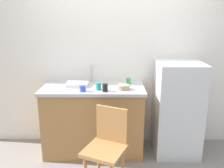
{
  "coord_description": "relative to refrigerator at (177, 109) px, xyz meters",
  "views": [
    {
      "loc": [
        -0.04,
        -2.36,
        1.82
      ],
      "look_at": [
        -0.05,
        0.6,
        0.99
      ],
      "focal_mm": 38.32,
      "sensor_mm": 36.0,
      "label": 1
    }
  ],
  "objects": [
    {
      "name": "chair",
      "position": [
        -0.92,
        -0.73,
        -0.13
      ],
      "size": [
        0.53,
        0.53,
        0.89
      ],
      "rotation": [
        0.0,
        0.0,
        -0.42
      ],
      "color": "#A87542",
      "rests_on": "ground_plane"
    },
    {
      "name": "back_wall",
      "position": [
        -0.82,
        0.35,
        0.72
      ],
      "size": [
        4.8,
        0.1,
        2.69
      ],
      "primitive_type": "cube",
      "color": "white",
      "rests_on": "ground_plane"
    },
    {
      "name": "cup_green",
      "position": [
        -0.65,
        0.13,
        0.35
      ],
      "size": [
        0.06,
        0.06,
        0.08
      ],
      "primitive_type": "cylinder",
      "color": "green",
      "rests_on": "countertop"
    },
    {
      "name": "cabinet_base",
      "position": [
        -1.12,
        0.0,
        -0.18
      ],
      "size": [
        1.3,
        0.6,
        0.9
      ],
      "primitive_type": "cube",
      "color": "#A87542",
      "rests_on": "ground_plane"
    },
    {
      "name": "cup_black",
      "position": [
        -0.95,
        -0.21,
        0.36
      ],
      "size": [
        0.07,
        0.07,
        0.1
      ],
      "primitive_type": "cylinder",
      "color": "black",
      "rests_on": "countertop"
    },
    {
      "name": "countertop",
      "position": [
        -1.12,
        0.0,
        0.29
      ],
      "size": [
        1.34,
        0.64,
        0.04
      ],
      "primitive_type": "cube",
      "color": "#B7B7BC",
      "rests_on": "cabinet_base"
    },
    {
      "name": "faucet",
      "position": [
        -1.16,
        0.25,
        0.43
      ],
      "size": [
        0.02,
        0.02,
        0.24
      ],
      "primitive_type": "cylinder",
      "color": "#B7B7BC",
      "rests_on": "countertop"
    },
    {
      "name": "terracotta_bowl",
      "position": [
        -0.73,
        -0.12,
        0.34
      ],
      "size": [
        0.16,
        0.16,
        0.06
      ],
      "primitive_type": "cylinder",
      "color": "gray",
      "rests_on": "countertop"
    },
    {
      "name": "cup_teal",
      "position": [
        -1.04,
        -0.14,
        0.35
      ],
      "size": [
        0.07,
        0.07,
        0.09
      ],
      "primitive_type": "cylinder",
      "color": "teal",
      "rests_on": "countertop"
    },
    {
      "name": "dish_tray",
      "position": [
        -1.33,
        0.02,
        0.33
      ],
      "size": [
        0.28,
        0.2,
        0.05
      ],
      "primitive_type": "cube",
      "color": "white",
      "rests_on": "countertop"
    },
    {
      "name": "cup_blue",
      "position": [
        -1.23,
        -0.21,
        0.34
      ],
      "size": [
        0.08,
        0.08,
        0.08
      ],
      "primitive_type": "cylinder",
      "color": "blue",
      "rests_on": "countertop"
    },
    {
      "name": "refrigerator",
      "position": [
        0.0,
        0.0,
        0.0
      ],
      "size": [
        0.58,
        0.6,
        1.26
      ],
      "primitive_type": "cube",
      "color": "silver",
      "rests_on": "ground_plane"
    }
  ]
}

